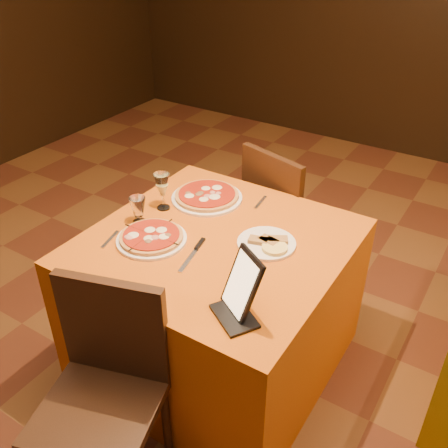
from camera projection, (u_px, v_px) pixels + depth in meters
The scene contains 13 objects.
floor at pixel (181, 415), 2.32m from camera, with size 6.00×7.00×0.01m, color #5E2D19.
main_table at pixel (218, 304), 2.42m from camera, with size 1.10×1.10×0.75m, color #BE570C.
chair_main_near at pixel (98, 411), 1.81m from camera, with size 0.39×0.39×0.91m, color black, non-canonical shape.
chair_main_far at pixel (291, 217), 2.94m from camera, with size 0.40×0.40×0.91m, color black, non-canonical shape.
pizza_near at pixel (152, 238), 2.20m from camera, with size 0.31×0.31×0.03m.
pizza_far at pixel (207, 197), 2.51m from camera, with size 0.36×0.36×0.03m.
cutlet_dish at pixel (266, 242), 2.17m from camera, with size 0.26×0.26×0.03m.
wine_glass at pixel (162, 191), 2.40m from camera, with size 0.08×0.08×0.19m, color #FBF98F, non-canonical shape.
water_glass at pixel (138, 210), 2.30m from camera, with size 0.07×0.07×0.13m, color white, non-canonical shape.
tablet at pixel (242, 284), 1.77m from camera, with size 0.16×0.01×0.24m, color black.
knife at pixel (192, 256), 2.11m from camera, with size 0.24×0.02×0.01m, color silver.
fork_near at pixel (110, 239), 2.21m from camera, with size 0.14×0.02×0.01m, color #ACAAB1.
fork_far at pixel (261, 202), 2.49m from camera, with size 0.14×0.02×0.01m, color #A7A6AD.
Camera 1 is at (0.96, -1.14, 2.00)m, focal length 40.00 mm.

